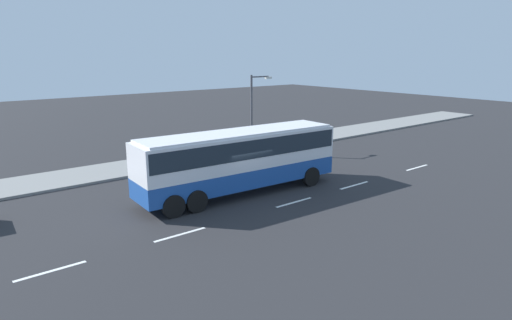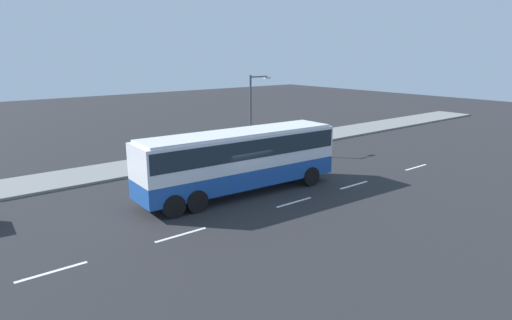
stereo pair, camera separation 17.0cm
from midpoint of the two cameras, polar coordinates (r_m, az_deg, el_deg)
name	(u,v)px [view 1 (the left image)]	position (r m, az deg, el deg)	size (l,w,h in m)	color
ground_plane	(240,194)	(23.69, -1.85, -4.49)	(120.00, 120.00, 0.00)	#28282B
sidewalk_curb	(165,162)	(30.92, -11.64, -0.26)	(80.00, 4.00, 0.15)	gray
lane_centreline	(241,217)	(20.49, -1.76, -7.46)	(31.68, 0.16, 0.01)	white
coach_bus	(240,155)	(23.29, -1.91, 0.59)	(11.46, 3.11, 3.41)	#1E4C9E
pedestrian_near_curb	(175,145)	(31.42, -10.35, 1.99)	(0.32, 0.32, 1.70)	brown
street_lamp	(254,107)	(32.45, -0.11, 6.87)	(1.92, 0.24, 5.71)	#47474C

